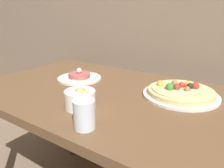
{
  "coord_description": "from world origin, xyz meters",
  "views": [
    {
      "loc": [
        0.44,
        -0.37,
        1.1
      ],
      "look_at": [
        -0.07,
        0.38,
        0.79
      ],
      "focal_mm": 35.0,
      "sensor_mm": 36.0,
      "label": 1
    }
  ],
  "objects": [
    {
      "name": "pizza_plate",
      "position": [
        0.19,
        0.51,
        0.77
      ],
      "size": [
        0.32,
        0.32,
        0.06
      ],
      "color": "silver",
      "rests_on": "dining_table"
    },
    {
      "name": "tartare_plate",
      "position": [
        -0.33,
        0.45,
        0.77
      ],
      "size": [
        0.23,
        0.23,
        0.06
      ],
      "color": "silver",
      "rests_on": "dining_table"
    },
    {
      "name": "small_bowl",
      "position": [
        -0.08,
        0.18,
        0.79
      ],
      "size": [
        0.11,
        0.11,
        0.08
      ],
      "color": "white",
      "rests_on": "dining_table"
    },
    {
      "name": "dining_table",
      "position": [
        0.0,
        0.38,
        0.66
      ],
      "size": [
        1.45,
        0.76,
        0.75
      ],
      "color": "brown",
      "rests_on": "ground_plane"
    },
    {
      "name": "drinking_glass",
      "position": [
        0.03,
        0.08,
        0.8
      ],
      "size": [
        0.07,
        0.07,
        0.09
      ],
      "color": "silver",
      "rests_on": "dining_table"
    }
  ]
}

